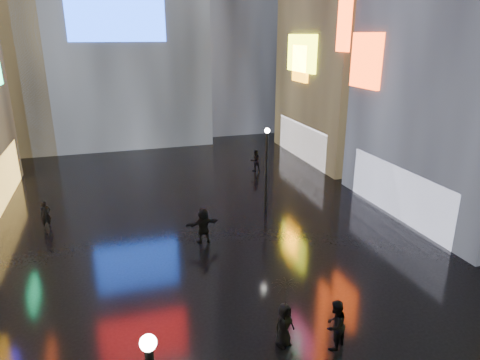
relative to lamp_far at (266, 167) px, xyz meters
name	(u,v)px	position (x,y,z in m)	size (l,w,h in m)	color
ground	(199,219)	(-3.91, 0.49, -2.94)	(140.00, 140.00, 0.00)	black
lamp_far	(266,167)	(0.00, 0.00, 0.00)	(0.30, 0.30, 5.20)	black
pedestrian_1	(335,325)	(-1.76, -11.31, -2.05)	(0.87, 0.68, 1.80)	black
pedestrian_4	(284,325)	(-3.33, -10.68, -2.14)	(0.78, 0.51, 1.60)	black
pedestrian_5	(203,226)	(-4.27, -2.41, -2.01)	(1.73, 0.55, 1.87)	black
pedestrian_6	(46,215)	(-12.11, 1.80, -2.16)	(0.57, 0.37, 1.56)	black
pedestrian_7	(255,161)	(2.23, 8.27, -2.12)	(0.80, 0.63, 1.65)	black
umbrella_2	(285,293)	(-3.33, -10.68, -0.90)	(0.97, 0.99, 0.89)	black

